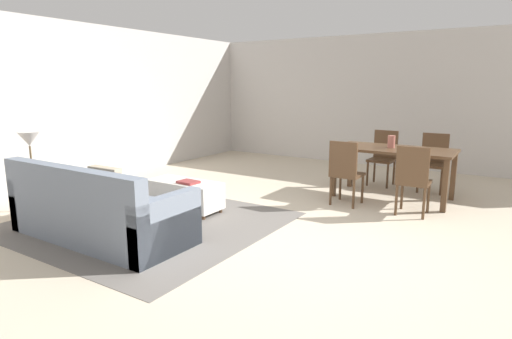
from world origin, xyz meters
name	(u,v)px	position (x,y,z in m)	size (l,w,h in m)	color
ground_plane	(297,244)	(0.00, 0.00, 0.00)	(10.80, 10.80, 0.00)	beige
wall_back	(413,102)	(0.00, 5.00, 1.35)	(9.00, 0.12, 2.70)	beige
wall_left	(72,105)	(-4.50, 0.50, 1.35)	(0.12, 11.00, 2.70)	beige
area_rug	(148,222)	(-1.90, -0.34, 0.00)	(3.00, 2.80, 0.01)	slate
couch	(98,213)	(-1.94, -1.03, 0.30)	(2.14, 0.89, 0.86)	slate
ottoman_table	(185,194)	(-1.86, 0.29, 0.23)	(1.04, 0.46, 0.41)	silver
side_table	(34,182)	(-3.32, -0.94, 0.45)	(0.40, 0.40, 0.58)	olive
table_lamp	(29,141)	(-3.32, -0.94, 0.99)	(0.26, 0.26, 0.53)	brown
dining_table	(394,154)	(0.33, 2.46, 0.67)	(1.69, 0.85, 0.76)	#513823
dining_chair_near_left	(345,169)	(-0.13, 1.69, 0.52)	(0.41, 0.41, 0.92)	#513823
dining_chair_near_right	(413,177)	(0.78, 1.70, 0.52)	(0.41, 0.41, 0.92)	#513823
dining_chair_far_left	(383,154)	(-0.05, 3.28, 0.52)	(0.42, 0.42, 0.92)	#513823
dining_chair_far_right	(433,159)	(0.75, 3.26, 0.52)	(0.42, 0.42, 0.92)	#513823
vase_centerpiece	(391,142)	(0.28, 2.48, 0.85)	(0.11, 0.11, 0.18)	#B26659
book_on_ottoman	(188,182)	(-1.72, 0.22, 0.43)	(0.26, 0.20, 0.03)	maroon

